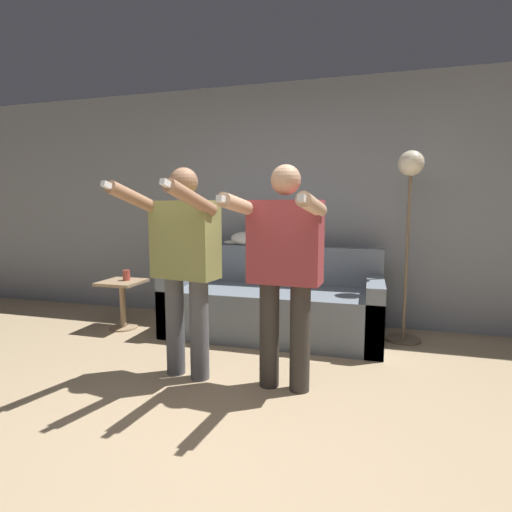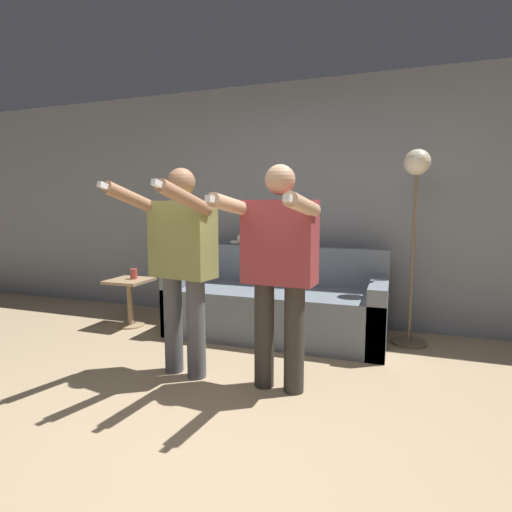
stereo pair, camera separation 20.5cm
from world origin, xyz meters
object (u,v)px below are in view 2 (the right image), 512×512
object	(u,v)px
person_right	(278,261)
side_table	(130,293)
cat	(252,238)
cup	(134,274)
floor_lamp	(416,197)
person_left	(181,257)
couch	(276,306)

from	to	relation	value
person_right	side_table	bearing A→B (deg)	158.14
cat	cup	bearing A→B (deg)	-156.80
floor_lamp	side_table	world-z (taller)	floor_lamp
person_left	cup	distance (m)	1.53
person_right	side_table	distance (m)	2.20
person_right	cat	xyz separation A→B (m)	(-0.72, 1.46, 0.03)
cat	cup	xyz separation A→B (m)	(-1.17, -0.50, -0.38)
couch	cup	bearing A→B (deg)	-172.97
couch	person_right	xyz separation A→B (m)	(0.35, -1.15, 0.62)
person_right	floor_lamp	size ratio (longest dim) A/B	0.87
person_right	cup	distance (m)	2.15
person_left	cup	size ratio (longest dim) A/B	14.15
side_table	cup	size ratio (longest dim) A/B	4.63
cup	side_table	bearing A→B (deg)	-134.48
person_left	cat	distance (m)	1.46
couch	cat	distance (m)	0.81
couch	person_left	bearing A→B (deg)	-108.98
couch	cup	distance (m)	1.57
person_left	person_right	world-z (taller)	same
couch	person_left	world-z (taller)	person_left
floor_lamp	cup	size ratio (longest dim) A/B	16.24
side_table	person_left	bearing A→B (deg)	-38.25
person_right	cat	size ratio (longest dim) A/B	3.45
couch	person_left	xyz separation A→B (m)	(-0.40, -1.15, 0.62)
couch	person_right	distance (m)	1.35
floor_lamp	cup	xyz separation A→B (m)	(-2.78, -0.36, -0.80)
couch	cat	xyz separation A→B (m)	(-0.37, 0.31, 0.65)
person_right	cat	world-z (taller)	person_right
person_right	floor_lamp	world-z (taller)	floor_lamp
person_right	side_table	size ratio (longest dim) A/B	3.06
cat	person_right	bearing A→B (deg)	-63.83
cup	cat	bearing A→B (deg)	23.20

